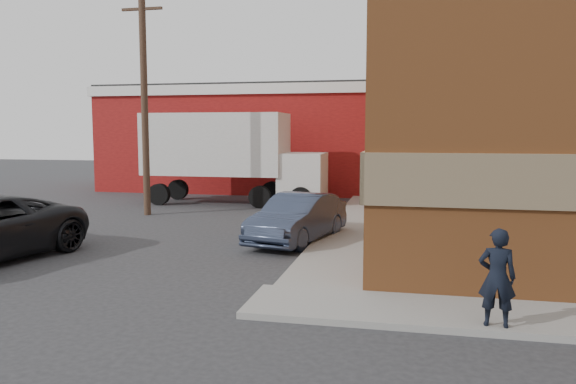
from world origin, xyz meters
The scene contains 7 objects.
ground centered at (0.00, 0.00, 0.00)m, with size 90.00×90.00×0.00m, color #28282B.
sidewalk_west centered at (0.60, 9.00, 0.06)m, with size 1.80×18.00×0.12m, color gray.
warehouse centered at (-6.00, 20.00, 2.81)m, with size 16.30×8.30×5.60m.
utility_pole centered at (-7.50, 9.00, 4.75)m, with size 2.00×0.26×9.00m.
man centered at (3.73, -1.55, 0.91)m, with size 0.58×0.38×1.58m, color black.
sedan centered at (-0.80, 5.03, 0.70)m, with size 1.47×4.22×1.39m, color #333D55.
box_truck centered at (-5.27, 12.82, 2.29)m, with size 8.06×2.52×3.97m.
Camera 1 is at (2.36, -10.70, 3.21)m, focal length 35.00 mm.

